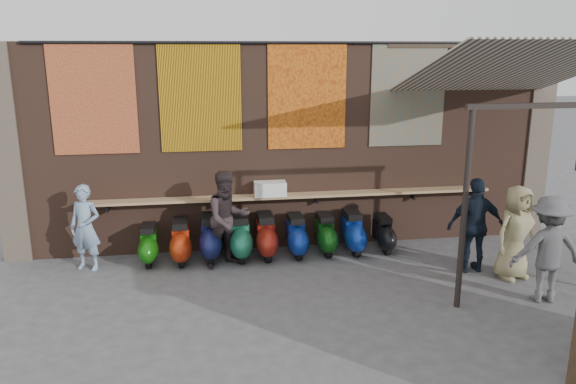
# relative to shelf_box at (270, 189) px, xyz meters

# --- Properties ---
(ground) EXTENTS (70.00, 70.00, 0.00)m
(ground) POSITION_rel_shelf_box_xyz_m (0.45, -2.30, -1.26)
(ground) COLOR #474749
(ground) RESTS_ON ground
(brick_wall) EXTENTS (10.00, 0.40, 4.00)m
(brick_wall) POSITION_rel_shelf_box_xyz_m (0.45, 0.40, 0.74)
(brick_wall) COLOR brown
(brick_wall) RESTS_ON ground
(pier_left) EXTENTS (0.50, 0.50, 4.00)m
(pier_left) POSITION_rel_shelf_box_xyz_m (-4.75, 0.40, 0.74)
(pier_left) COLOR #4C4238
(pier_left) RESTS_ON ground
(pier_right) EXTENTS (0.50, 0.50, 4.00)m
(pier_right) POSITION_rel_shelf_box_xyz_m (5.65, 0.40, 0.74)
(pier_right) COLOR #4C4238
(pier_right) RESTS_ON ground
(eating_counter) EXTENTS (8.00, 0.32, 0.05)m
(eating_counter) POSITION_rel_shelf_box_xyz_m (0.45, 0.03, -0.16)
(eating_counter) COLOR #9E7A51
(eating_counter) RESTS_ON brick_wall
(shelf_box) EXTENTS (0.60, 0.32, 0.27)m
(shelf_box) POSITION_rel_shelf_box_xyz_m (0.00, 0.00, 0.00)
(shelf_box) COLOR white
(shelf_box) RESTS_ON eating_counter
(tapestry_redgold) EXTENTS (1.50, 0.02, 2.00)m
(tapestry_redgold) POSITION_rel_shelf_box_xyz_m (-3.15, 0.18, 1.74)
(tapestry_redgold) COLOR maroon
(tapestry_redgold) RESTS_ON brick_wall
(tapestry_sun) EXTENTS (1.50, 0.02, 2.00)m
(tapestry_sun) POSITION_rel_shelf_box_xyz_m (-1.25, 0.18, 1.74)
(tapestry_sun) COLOR #F8A50E
(tapestry_sun) RESTS_ON brick_wall
(tapestry_orange) EXTENTS (1.50, 0.02, 2.00)m
(tapestry_orange) POSITION_rel_shelf_box_xyz_m (0.75, 0.18, 1.74)
(tapestry_orange) COLOR orange
(tapestry_orange) RESTS_ON brick_wall
(tapestry_multi) EXTENTS (1.50, 0.02, 2.00)m
(tapestry_multi) POSITION_rel_shelf_box_xyz_m (2.75, 0.18, 1.74)
(tapestry_multi) COLOR #216679
(tapestry_multi) RESTS_ON brick_wall
(hang_rail) EXTENTS (9.50, 0.06, 0.06)m
(hang_rail) POSITION_rel_shelf_box_xyz_m (0.45, 0.17, 2.72)
(hang_rail) COLOR black
(hang_rail) RESTS_ON brick_wall
(scooter_stool_0) EXTENTS (0.34, 0.76, 0.72)m
(scooter_stool_0) POSITION_rel_shelf_box_xyz_m (-2.30, -0.31, -0.90)
(scooter_stool_0) COLOR #12590C
(scooter_stool_0) RESTS_ON ground
(scooter_stool_1) EXTENTS (0.38, 0.84, 0.79)m
(scooter_stool_1) POSITION_rel_shelf_box_xyz_m (-1.72, -0.34, -0.86)
(scooter_stool_1) COLOR #AB2A0D
(scooter_stool_1) RESTS_ON ground
(scooter_stool_2) EXTENTS (0.40, 0.89, 0.84)m
(scooter_stool_2) POSITION_rel_shelf_box_xyz_m (-1.17, -0.28, -0.84)
(scooter_stool_2) COLOR #131848
(scooter_stool_2) RESTS_ON ground
(scooter_stool_3) EXTENTS (0.40, 0.88, 0.83)m
(scooter_stool_3) POSITION_rel_shelf_box_xyz_m (-0.61, -0.31, -0.84)
(scooter_stool_3) COLOR #1C704F
(scooter_stool_3) RESTS_ON ground
(scooter_stool_4) EXTENTS (0.39, 0.87, 0.82)m
(scooter_stool_4) POSITION_rel_shelf_box_xyz_m (-0.13, -0.32, -0.85)
(scooter_stool_4) COLOR maroon
(scooter_stool_4) RESTS_ON ground
(scooter_stool_5) EXTENTS (0.37, 0.82, 0.78)m
(scooter_stool_5) POSITION_rel_shelf_box_xyz_m (0.46, -0.32, -0.87)
(scooter_stool_5) COLOR navy
(scooter_stool_5) RESTS_ON ground
(scooter_stool_6) EXTENTS (0.36, 0.80, 0.76)m
(scooter_stool_6) POSITION_rel_shelf_box_xyz_m (1.04, -0.28, -0.88)
(scooter_stool_6) COLOR #0E4710
(scooter_stool_6) RESTS_ON ground
(scooter_stool_7) EXTENTS (0.38, 0.85, 0.80)m
(scooter_stool_7) POSITION_rel_shelf_box_xyz_m (1.58, -0.30, -0.86)
(scooter_stool_7) COLOR navy
(scooter_stool_7) RESTS_ON ground
(scooter_stool_8) EXTENTS (0.33, 0.74, 0.70)m
(scooter_stool_8) POSITION_rel_shelf_box_xyz_m (2.20, -0.33, -0.91)
(scooter_stool_8) COLOR black
(scooter_stool_8) RESTS_ON ground
(diner_left) EXTENTS (0.66, 0.55, 1.56)m
(diner_left) POSITION_rel_shelf_box_xyz_m (-3.37, -0.41, -0.48)
(diner_left) COLOR #7993B0
(diner_left) RESTS_ON ground
(diner_right) EXTENTS (1.06, 0.96, 1.77)m
(diner_right) POSITION_rel_shelf_box_xyz_m (-0.85, -0.63, -0.37)
(diner_right) COLOR #2D2325
(diner_right) RESTS_ON ground
(shopper_navy) EXTENTS (1.02, 0.47, 1.71)m
(shopper_navy) POSITION_rel_shelf_box_xyz_m (3.45, -1.58, -0.41)
(shopper_navy) COLOR black
(shopper_navy) RESTS_ON ground
(shopper_grey) EXTENTS (1.19, 0.80, 1.71)m
(shopper_grey) POSITION_rel_shelf_box_xyz_m (3.99, -2.88, -0.41)
(shopper_grey) COLOR #58585D
(shopper_grey) RESTS_ON ground
(shopper_tan) EXTENTS (0.91, 0.72, 1.65)m
(shopper_tan) POSITION_rel_shelf_box_xyz_m (3.99, -1.97, -0.44)
(shopper_tan) COLOR #958A5F
(shopper_tan) RESTS_ON ground
(awning_canvas) EXTENTS (3.20, 3.28, 0.97)m
(awning_canvas) POSITION_rel_shelf_box_xyz_m (3.95, -1.40, 2.29)
(awning_canvas) COLOR beige
(awning_canvas) RESTS_ON brick_wall
(awning_ledger) EXTENTS (3.30, 0.08, 0.12)m
(awning_ledger) POSITION_rel_shelf_box_xyz_m (3.95, 0.19, 2.69)
(awning_ledger) COLOR #33261C
(awning_ledger) RESTS_ON brick_wall
(awning_header) EXTENTS (3.00, 0.08, 0.08)m
(awning_header) POSITION_rel_shelf_box_xyz_m (3.95, -2.90, 1.82)
(awning_header) COLOR black
(awning_header) RESTS_ON awning_post_left
(awning_post_left) EXTENTS (0.09, 0.09, 3.10)m
(awning_post_left) POSITION_rel_shelf_box_xyz_m (2.55, -2.90, 0.29)
(awning_post_left) COLOR black
(awning_post_left) RESTS_ON ground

